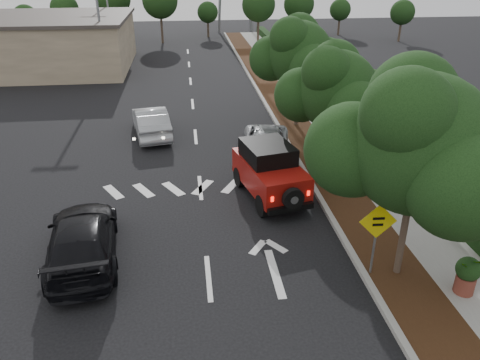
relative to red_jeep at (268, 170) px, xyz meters
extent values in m
plane|color=black|center=(-2.65, -5.07, -1.08)|extent=(120.00, 120.00, 0.00)
cube|color=#9E9B93|center=(1.95, 6.93, -1.01)|extent=(0.20, 70.00, 0.15)
cube|color=black|center=(2.95, 6.93, -1.02)|extent=(1.80, 70.00, 0.12)
cube|color=gray|center=(4.85, 6.93, -1.02)|extent=(2.00, 70.00, 0.12)
cube|color=black|center=(6.25, 6.93, -0.68)|extent=(0.80, 70.00, 0.80)
cylinder|color=black|center=(-1.01, 0.89, -0.68)|extent=(0.45, 0.86, 0.82)
cylinder|color=black|center=(0.54, 1.23, -0.68)|extent=(0.45, 0.86, 0.82)
cylinder|color=black|center=(-0.46, -1.62, -0.68)|extent=(0.45, 0.86, 0.82)
cylinder|color=black|center=(1.10, -1.28, -0.68)|extent=(0.45, 0.86, 0.82)
cube|color=maroon|center=(0.04, -0.19, -0.11)|extent=(2.61, 4.08, 1.02)
cube|color=black|center=(-0.02, 0.11, 0.72)|extent=(2.10, 2.39, 0.65)
cube|color=maroon|center=(-0.27, 1.21, -0.20)|extent=(1.81, 1.38, 0.84)
cube|color=black|center=(0.47, -2.12, -0.57)|extent=(1.74, 0.55, 0.22)
cylinder|color=black|center=(0.50, -2.26, -0.11)|extent=(0.81, 0.39, 0.78)
cube|color=#FF190C|center=(-0.23, -2.21, -0.11)|extent=(0.11, 0.06, 0.18)
cube|color=#FF190C|center=(1.13, -1.91, -0.11)|extent=(0.11, 0.06, 0.18)
imported|color=#9FA2A6|center=(0.55, 3.65, -0.43)|extent=(2.88, 4.98, 1.30)
imported|color=black|center=(-6.44, -3.64, -0.35)|extent=(2.68, 5.29, 1.47)
imported|color=#A7AAAE|center=(-4.93, 7.41, -0.33)|extent=(2.38, 4.81, 1.51)
imported|color=#B7BBBF|center=(-10.04, 21.91, -0.38)|extent=(4.36, 2.35, 1.41)
cylinder|color=slate|center=(2.15, -5.52, 0.10)|extent=(0.07, 0.07, 2.13)
cube|color=yellow|center=(2.15, -5.55, 0.81)|extent=(1.09, 0.08, 1.09)
cube|color=black|center=(2.15, -5.57, 0.91)|extent=(0.34, 0.03, 0.08)
cube|color=black|center=(2.15, -5.57, 0.71)|extent=(0.30, 0.02, 0.08)
cylinder|color=brown|center=(4.41, -6.69, -0.70)|extent=(0.59, 0.59, 0.54)
sphere|color=black|center=(4.41, -6.69, -0.18)|extent=(0.68, 0.68, 0.68)
imported|color=black|center=(4.41, -6.69, -0.10)|extent=(0.62, 0.55, 0.64)
camera|label=1|loc=(-3.03, -16.32, 7.58)|focal=35.00mm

